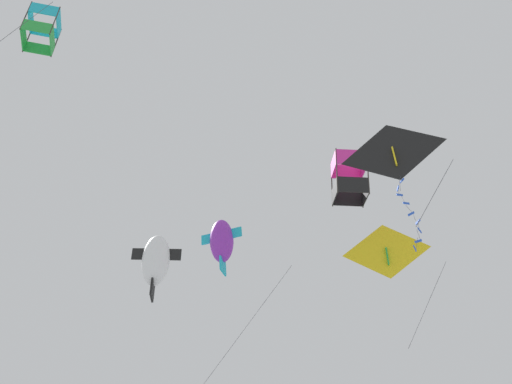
# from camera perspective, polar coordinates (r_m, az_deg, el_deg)

# --- Properties ---
(kite_fish_far_centre) EXTENTS (3.80, 3.30, 9.76)m
(kite_fish_far_centre) POSITION_cam_1_polar(r_m,az_deg,el_deg) (26.63, -3.14, -4.49)
(kite_fish_far_centre) COLOR purple
(kite_fish_near_right) EXTENTS (1.85, 1.38, 2.74)m
(kite_fish_near_right) POSITION_cam_1_polar(r_m,az_deg,el_deg) (23.65, -9.12, -6.18)
(kite_fish_near_right) COLOR white
(kite_box_mid_left) EXTENTS (1.26, 1.85, 2.14)m
(kite_box_mid_left) POSITION_cam_1_polar(r_m,az_deg,el_deg) (23.33, 8.52, 1.27)
(kite_box_mid_left) COLOR #DB2D93
(kite_delta_highest) EXTENTS (2.44, 1.77, 4.81)m
(kite_delta_highest) POSITION_cam_1_polar(r_m,az_deg,el_deg) (17.47, 12.46, 3.37)
(kite_delta_highest) COLOR black
(kite_box_upper_right) EXTENTS (2.14, 1.95, 5.96)m
(kite_box_upper_right) POSITION_cam_1_polar(r_m,az_deg,el_deg) (22.05, -19.00, 13.86)
(kite_box_upper_right) COLOR #1EB2C6
(kite_delta_near_left) EXTENTS (3.27, 2.29, 6.26)m
(kite_delta_near_left) POSITION_cam_1_polar(r_m,az_deg,el_deg) (24.28, 11.82, -5.43)
(kite_delta_near_left) COLOR yellow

